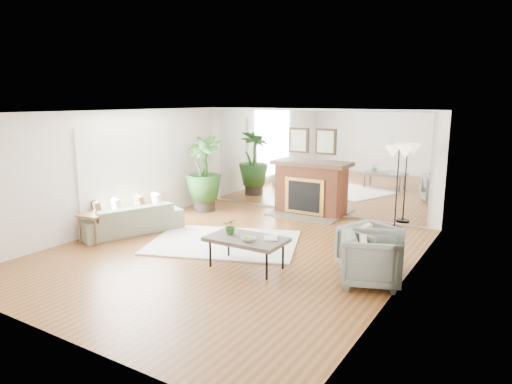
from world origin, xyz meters
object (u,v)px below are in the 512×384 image
Objects in this scene: armchair_back at (370,248)px; armchair_front at (371,259)px; sofa at (131,219)px; side_table at (94,218)px; fireplace at (308,188)px; floor_lamp at (399,159)px; coffee_table at (246,240)px; potted_ficus at (203,172)px.

armchair_back is 0.61m from armchair_front.
sofa is 0.83m from side_table.
fireplace is 4.11m from sofa.
sofa is 2.39× the size of armchair_front.
floor_lamp is at bearing 27.45° from armchair_back.
armchair_front is (2.60, -3.33, -0.27)m from fireplace.
side_table is (-5.00, -1.33, 0.11)m from armchair_back.
armchair_front is (5.05, -0.05, 0.09)m from sofa.
armchair_front reaches higher than armchair_back.
armchair_back is 0.93× the size of armchair_front.
armchair_front reaches higher than coffee_table.
fireplace is at bearing 62.33° from armchair_back.
armchair_front is 3.40m from floor_lamp.
armchair_front is 0.47× the size of potted_ficus.
floor_lamp reaches higher than side_table.
coffee_table is at bearing 103.65° from sofa.
coffee_table is 2.28× the size of side_table.
floor_lamp reaches higher than armchair_front.
potted_ficus reaches higher than armchair_front.
potted_ficus is (-3.02, 2.75, 0.51)m from coffee_table.
armchair_back is 5.12m from potted_ficus.
floor_lamp reaches higher than armchair_back.
floor_lamp reaches higher than sofa.
coffee_table is 4.00m from floor_lamp.
side_table is (-2.59, -4.09, -0.19)m from fireplace.
armchair_back is 0.44× the size of potted_ficus.
sofa is 3.62× the size of side_table.
potted_ficus is (-4.95, 2.35, 0.59)m from armchair_front.
potted_ficus is 4.58m from floor_lamp.
fireplace is 1.12× the size of potted_ficus.
floor_lamp is (-0.48, 3.18, 1.12)m from armchair_front.
floor_lamp is at bearing 146.15° from sofa.
fireplace is 2.56× the size of armchair_back.
fireplace is 3.62× the size of side_table.
floor_lamp is (2.12, -0.16, 0.85)m from fireplace.
potted_ficus is at bearing -160.65° from sofa.
fireplace reaches higher than side_table.
floor_lamp is (1.46, 3.57, 1.04)m from coffee_table.
armchair_front is at bearing -25.41° from potted_ficus.
coffee_table is 4.11m from potted_ficus.
potted_ficus is at bearing -157.34° from fireplace.
fireplace reaches higher than floor_lamp.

